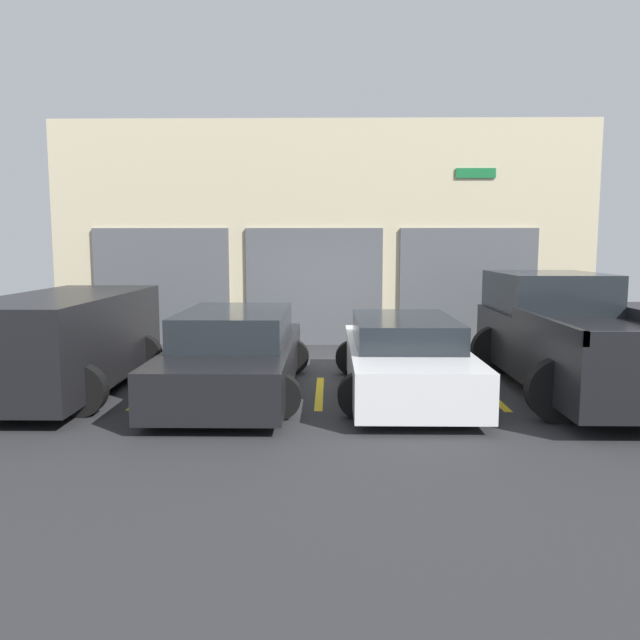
{
  "coord_description": "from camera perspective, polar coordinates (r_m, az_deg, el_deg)",
  "views": [
    {
      "loc": [
        0.16,
        -11.44,
        2.34
      ],
      "look_at": [
        0.0,
        -1.3,
        1.1
      ],
      "focal_mm": 35.0,
      "sensor_mm": 36.0,
      "label": 1
    }
  ],
  "objects": [
    {
      "name": "ground_plane",
      "position": [
        11.68,
        0.1,
        -4.59
      ],
      "size": [
        28.0,
        28.0,
        0.0
      ],
      "primitive_type": "plane",
      "color": "#2D2D30"
    },
    {
      "name": "shophouse_building",
      "position": [
        14.72,
        0.25,
        7.66
      ],
      "size": [
        12.55,
        0.68,
        5.16
      ],
      "color": "beige",
      "rests_on": "ground"
    },
    {
      "name": "parking_stripe_left",
      "position": [
        10.31,
        -15.14,
        -6.37
      ],
      "size": [
        0.12,
        2.2,
        0.01
      ],
      "primitive_type": "cube",
      "color": "gold",
      "rests_on": "ground"
    },
    {
      "name": "parking_stripe_right",
      "position": [
        10.23,
        15.18,
        -6.48
      ],
      "size": [
        0.12,
        2.2,
        0.01
      ],
      "primitive_type": "cube",
      "color": "gold",
      "rests_on": "ground"
    },
    {
      "name": "van_right",
      "position": [
        10.61,
        -22.23,
        -1.64
      ],
      "size": [
        2.26,
        4.46,
        1.55
      ],
      "color": "black",
      "rests_on": "ground"
    },
    {
      "name": "parking_stripe_centre",
      "position": [
        9.92,
        -0.05,
        -6.65
      ],
      "size": [
        0.12,
        2.2,
        0.01
      ],
      "primitive_type": "cube",
      "color": "gold",
      "rests_on": "ground"
    },
    {
      "name": "sedan_white",
      "position": [
        9.89,
        7.72,
        -3.39
      ],
      "size": [
        2.14,
        4.55,
        1.19
      ],
      "color": "white",
      "rests_on": "ground"
    },
    {
      "name": "pickup_truck",
      "position": [
        10.75,
        21.86,
        -1.42
      ],
      "size": [
        2.53,
        5.11,
        1.84
      ],
      "color": "black",
      "rests_on": "ground"
    },
    {
      "name": "sedan_side",
      "position": [
        9.94,
        -7.78,
        -3.11
      ],
      "size": [
        2.23,
        4.77,
        1.3
      ],
      "color": "black",
      "rests_on": "ground"
    }
  ]
}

